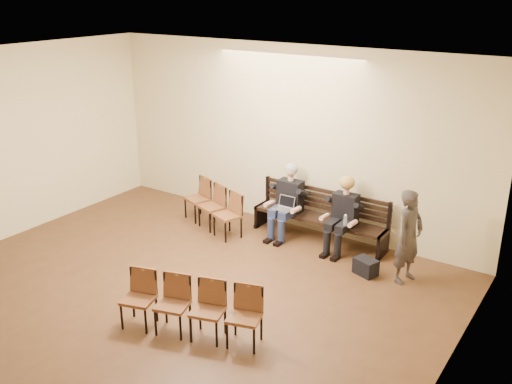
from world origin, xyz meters
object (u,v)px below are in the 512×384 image
Objects in this scene: bench at (319,228)px; seated_woman at (343,216)px; passerby at (410,230)px; chair_row_back at (190,308)px; laptop at (283,211)px; bag at (366,267)px; seated_man at (288,200)px; water_bottle at (345,227)px; chair_row_front at (212,207)px.

seated_woman is at bearing -12.92° from bench.
chair_row_back is (-1.90, -3.09, -0.48)m from passerby.
chair_row_back is (0.56, -3.33, -0.17)m from laptop.
laptop is 1.94m from bag.
seated_man reaches higher than chair_row_back.
seated_woman reaches higher than chair_row_back.
seated_woman reaches higher than water_bottle.
bag is at bearing -33.99° from water_bottle.
seated_woman is 1.47m from passerby.
chair_row_front is 0.78× the size of chair_row_back.
laptop is 0.17× the size of chair_row_back.
seated_man reaches higher than bench.
bag is 0.21× the size of passerby.
passerby reaches higher than chair_row_back.
bag is at bearing -19.05° from seated_man.
chair_row_front is (-2.52, -0.53, -0.20)m from seated_woman.
passerby is 3.91m from chair_row_front.
bench reaches higher than bag.
seated_woman is 0.32m from water_bottle.
water_bottle reaches higher than bag.
laptop is 2.49m from passerby.
passerby is at bearing -10.57° from water_bottle.
passerby is 0.90× the size of chair_row_back.
passerby reaches higher than chair_row_front.
bench is at bearing 148.87° from bag.
bag is 0.19× the size of chair_row_back.
chair_row_front reaches higher than laptop.
chair_row_back is at bearing -90.17° from bench.
water_bottle is at bearing -28.56° from bench.
bench is at bearing 38.01° from chair_row_front.
water_bottle is at bearing -11.16° from seated_man.
bag is (0.76, -0.65, -0.50)m from seated_woman.
passerby is (2.50, -0.48, 0.19)m from seated_man.
bag is (1.28, -0.77, -0.09)m from bench.
laptop is at bearing -79.91° from seated_man.
passerby reaches higher than bag.
bench is at bearing 35.37° from laptop.
bench is 2.11m from chair_row_front.
passerby is 3.65m from chair_row_back.
seated_woman is at bearing 139.20° from bag.
bench is 2.09m from passerby.
bench is 12.30× the size of water_bottle.
passerby is (2.46, -0.24, 0.31)m from laptop.
seated_woman is (1.13, 0.00, -0.06)m from seated_man.
seated_man is at bearing 40.90° from chair_row_front.
chair_row_back is at bearing 162.49° from passerby.
passerby is at bearing -19.39° from seated_woman.
chair_row_front is at bearing 177.86° from bag.
water_bottle is at bearing 25.77° from chair_row_front.
chair_row_front is (-2.69, -0.27, -0.13)m from water_bottle.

